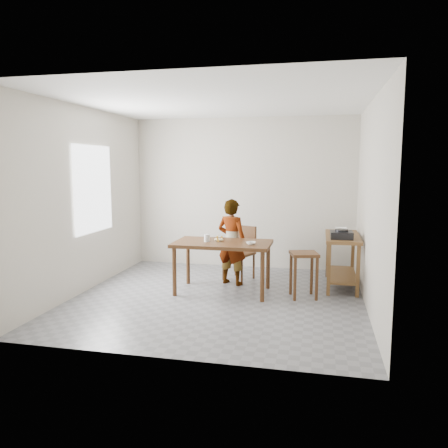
% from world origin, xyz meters
% --- Properties ---
extents(floor, '(4.00, 4.00, 0.04)m').
position_xyz_m(floor, '(0.00, 0.00, -0.02)').
color(floor, slate).
rests_on(floor, ground).
extents(ceiling, '(4.00, 4.00, 0.04)m').
position_xyz_m(ceiling, '(0.00, 0.00, 2.72)').
color(ceiling, white).
rests_on(ceiling, wall_back).
extents(wall_back, '(4.00, 0.04, 2.70)m').
position_xyz_m(wall_back, '(0.00, 2.02, 1.35)').
color(wall_back, beige).
rests_on(wall_back, ground).
extents(wall_front, '(4.00, 0.04, 2.70)m').
position_xyz_m(wall_front, '(0.00, -2.02, 1.35)').
color(wall_front, beige).
rests_on(wall_front, ground).
extents(wall_left, '(0.04, 4.00, 2.70)m').
position_xyz_m(wall_left, '(-2.02, 0.00, 1.35)').
color(wall_left, beige).
rests_on(wall_left, ground).
extents(wall_right, '(0.04, 4.00, 2.70)m').
position_xyz_m(wall_right, '(2.02, 0.00, 1.35)').
color(wall_right, beige).
rests_on(wall_right, ground).
extents(window_pane, '(0.02, 1.10, 1.30)m').
position_xyz_m(window_pane, '(-1.97, 0.20, 1.50)').
color(window_pane, white).
rests_on(window_pane, wall_left).
extents(dining_table, '(1.40, 0.80, 0.75)m').
position_xyz_m(dining_table, '(0.00, 0.30, 0.38)').
color(dining_table, '#432713').
rests_on(dining_table, floor).
extents(prep_counter, '(0.50, 1.20, 0.80)m').
position_xyz_m(prep_counter, '(1.72, 1.00, 0.40)').
color(prep_counter, brown).
rests_on(prep_counter, floor).
extents(child, '(0.57, 0.47, 1.34)m').
position_xyz_m(child, '(0.05, 0.76, 0.67)').
color(child, silver).
rests_on(child, floor).
extents(dining_chair, '(0.55, 0.55, 0.87)m').
position_xyz_m(dining_chair, '(0.10, 1.07, 0.43)').
color(dining_chair, '#432713').
rests_on(dining_chair, floor).
extents(stool, '(0.45, 0.45, 0.65)m').
position_xyz_m(stool, '(1.17, 0.29, 0.32)').
color(stool, '#432713').
rests_on(stool, floor).
extents(glass_tumbler, '(0.11, 0.11, 0.11)m').
position_xyz_m(glass_tumbler, '(-0.23, 0.28, 0.80)').
color(glass_tumbler, silver).
rests_on(glass_tumbler, dining_table).
extents(small_bowl, '(0.16, 0.16, 0.04)m').
position_xyz_m(small_bowl, '(0.44, 0.17, 0.77)').
color(small_bowl, white).
rests_on(small_bowl, dining_table).
extents(banana, '(0.19, 0.16, 0.06)m').
position_xyz_m(banana, '(-0.07, 0.36, 0.78)').
color(banana, gold).
rests_on(banana, dining_table).
extents(serving_bowl, '(0.22, 0.22, 0.05)m').
position_xyz_m(serving_bowl, '(1.71, 1.45, 0.83)').
color(serving_bowl, white).
rests_on(serving_bowl, prep_counter).
extents(gas_burner, '(0.32, 0.32, 0.10)m').
position_xyz_m(gas_burner, '(1.69, 0.68, 0.85)').
color(gas_burner, black).
rests_on(gas_burner, prep_counter).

